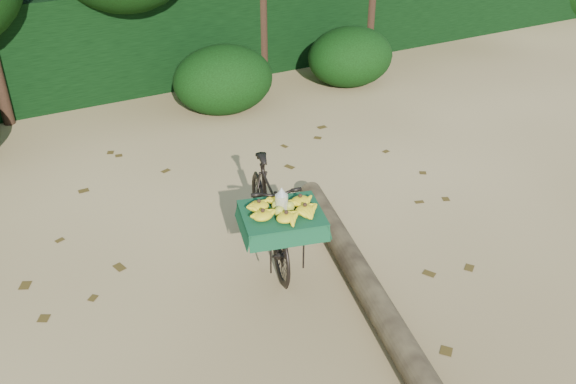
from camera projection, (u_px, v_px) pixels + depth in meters
ground at (253, 275)px, 6.46m from camera, size 80.00×80.00×0.00m
vendor_bicycle at (269, 211)px, 6.50m from camera, size 1.06×1.91×1.08m
fallen_log at (364, 282)px, 6.13m from camera, size 1.09×3.70×0.27m
hedge_backdrop at (100, 37)px, 10.77m from camera, size 26.00×1.80×1.80m
bush_clumps at (165, 93)px, 9.68m from camera, size 8.80×1.70×0.90m
leaf_litter at (229, 243)px, 6.95m from camera, size 7.00×7.30×0.01m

